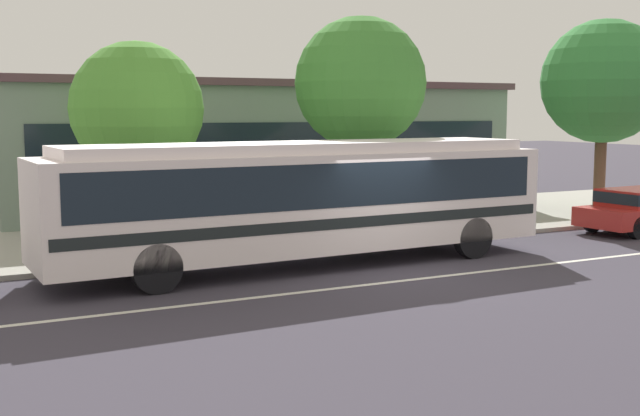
{
  "coord_description": "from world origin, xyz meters",
  "views": [
    {
      "loc": [
        -9.3,
        -14.6,
        3.54
      ],
      "look_at": [
        -0.93,
        1.79,
        1.3
      ],
      "focal_mm": 44.56,
      "sensor_mm": 36.0,
      "label": 1
    }
  ],
  "objects_px": {
    "street_tree_far_end": "(604,82)",
    "street_tree_near_stop": "(137,109)",
    "bus_stop_sign": "(449,178)",
    "pedestrian_standing_by_tree": "(279,204)",
    "pedestrian_waiting_near_sign": "(234,208)",
    "street_tree_mid_block": "(360,83)",
    "pedestrian_walking_along_curb": "(108,215)",
    "transit_bus": "(304,194)"
  },
  "relations": [
    {
      "from": "transit_bus",
      "to": "pedestrian_standing_by_tree",
      "type": "bearing_deg",
      "value": 77.55
    },
    {
      "from": "pedestrian_waiting_near_sign",
      "to": "pedestrian_walking_along_curb",
      "type": "relative_size",
      "value": 0.91
    },
    {
      "from": "transit_bus",
      "to": "pedestrian_waiting_near_sign",
      "type": "relative_size",
      "value": 7.52
    },
    {
      "from": "street_tree_far_end",
      "to": "transit_bus",
      "type": "bearing_deg",
      "value": -165.29
    },
    {
      "from": "transit_bus",
      "to": "street_tree_mid_block",
      "type": "bearing_deg",
      "value": 45.56
    },
    {
      "from": "street_tree_far_end",
      "to": "pedestrian_standing_by_tree",
      "type": "bearing_deg",
      "value": -177.11
    },
    {
      "from": "pedestrian_waiting_near_sign",
      "to": "pedestrian_standing_by_tree",
      "type": "distance_m",
      "value": 1.19
    },
    {
      "from": "bus_stop_sign",
      "to": "street_tree_far_end",
      "type": "distance_m",
      "value": 7.96
    },
    {
      "from": "bus_stop_sign",
      "to": "street_tree_mid_block",
      "type": "height_order",
      "value": "street_tree_mid_block"
    },
    {
      "from": "transit_bus",
      "to": "street_tree_mid_block",
      "type": "height_order",
      "value": "street_tree_mid_block"
    },
    {
      "from": "pedestrian_walking_along_curb",
      "to": "street_tree_mid_block",
      "type": "relative_size",
      "value": 0.29
    },
    {
      "from": "pedestrian_standing_by_tree",
      "to": "street_tree_near_stop",
      "type": "xyz_separation_m",
      "value": [
        -3.27,
        1.71,
        2.5
      ]
    },
    {
      "from": "street_tree_mid_block",
      "to": "street_tree_far_end",
      "type": "height_order",
      "value": "street_tree_far_end"
    },
    {
      "from": "pedestrian_walking_along_curb",
      "to": "street_tree_near_stop",
      "type": "distance_m",
      "value": 3.58
    },
    {
      "from": "street_tree_mid_block",
      "to": "street_tree_far_end",
      "type": "xyz_separation_m",
      "value": [
        9.22,
        -0.27,
        0.19
      ]
    },
    {
      "from": "pedestrian_standing_by_tree",
      "to": "bus_stop_sign",
      "type": "distance_m",
      "value": 4.96
    },
    {
      "from": "bus_stop_sign",
      "to": "street_tree_near_stop",
      "type": "bearing_deg",
      "value": 162.83
    },
    {
      "from": "street_tree_far_end",
      "to": "street_tree_near_stop",
      "type": "bearing_deg",
      "value": 175.93
    },
    {
      "from": "pedestrian_walking_along_curb",
      "to": "pedestrian_standing_by_tree",
      "type": "height_order",
      "value": "pedestrian_walking_along_curb"
    },
    {
      "from": "bus_stop_sign",
      "to": "street_tree_near_stop",
      "type": "xyz_separation_m",
      "value": [
        -8.13,
        2.51,
        1.92
      ]
    },
    {
      "from": "transit_bus",
      "to": "street_tree_far_end",
      "type": "relative_size",
      "value": 1.85
    },
    {
      "from": "pedestrian_standing_by_tree",
      "to": "street_tree_far_end",
      "type": "distance_m",
      "value": 12.65
    },
    {
      "from": "transit_bus",
      "to": "pedestrian_walking_along_curb",
      "type": "xyz_separation_m",
      "value": [
        -3.97,
        2.19,
        -0.5
      ]
    },
    {
      "from": "street_tree_near_stop",
      "to": "pedestrian_walking_along_curb",
      "type": "bearing_deg",
      "value": -119.91
    },
    {
      "from": "bus_stop_sign",
      "to": "street_tree_mid_block",
      "type": "xyz_separation_m",
      "value": [
        -1.92,
        1.68,
        2.65
      ]
    },
    {
      "from": "pedestrian_waiting_near_sign",
      "to": "bus_stop_sign",
      "type": "height_order",
      "value": "bus_stop_sign"
    },
    {
      "from": "pedestrian_walking_along_curb",
      "to": "street_tree_far_end",
      "type": "distance_m",
      "value": 17.12
    },
    {
      "from": "pedestrian_waiting_near_sign",
      "to": "street_tree_far_end",
      "type": "height_order",
      "value": "street_tree_far_end"
    },
    {
      "from": "transit_bus",
      "to": "bus_stop_sign",
      "type": "distance_m",
      "value": 5.8
    },
    {
      "from": "bus_stop_sign",
      "to": "pedestrian_standing_by_tree",
      "type": "bearing_deg",
      "value": 170.64
    },
    {
      "from": "pedestrian_waiting_near_sign",
      "to": "transit_bus",
      "type": "bearing_deg",
      "value": -80.48
    },
    {
      "from": "pedestrian_walking_along_curb",
      "to": "bus_stop_sign",
      "type": "distance_m",
      "value": 9.45
    },
    {
      "from": "pedestrian_walking_along_curb",
      "to": "street_tree_near_stop",
      "type": "xyz_separation_m",
      "value": [
        1.3,
        2.26,
        2.46
      ]
    },
    {
      "from": "pedestrian_waiting_near_sign",
      "to": "bus_stop_sign",
      "type": "distance_m",
      "value": 6.14
    },
    {
      "from": "pedestrian_waiting_near_sign",
      "to": "street_tree_far_end",
      "type": "xyz_separation_m",
      "value": [
        13.29,
        0.23,
        3.48
      ]
    },
    {
      "from": "street_tree_mid_block",
      "to": "pedestrian_walking_along_curb",
      "type": "bearing_deg",
      "value": -169.26
    },
    {
      "from": "pedestrian_walking_along_curb",
      "to": "street_tree_near_stop",
      "type": "bearing_deg",
      "value": 60.09
    },
    {
      "from": "transit_bus",
      "to": "pedestrian_standing_by_tree",
      "type": "xyz_separation_m",
      "value": [
        0.6,
        2.74,
        -0.54
      ]
    },
    {
      "from": "bus_stop_sign",
      "to": "street_tree_far_end",
      "type": "height_order",
      "value": "street_tree_far_end"
    },
    {
      "from": "pedestrian_walking_along_curb",
      "to": "street_tree_far_end",
      "type": "xyz_separation_m",
      "value": [
        16.74,
        1.16,
        3.37
      ]
    },
    {
      "from": "pedestrian_walking_along_curb",
      "to": "pedestrian_waiting_near_sign",
      "type": "bearing_deg",
      "value": 15.03
    },
    {
      "from": "pedestrian_waiting_near_sign",
      "to": "street_tree_far_end",
      "type": "distance_m",
      "value": 13.74
    }
  ]
}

